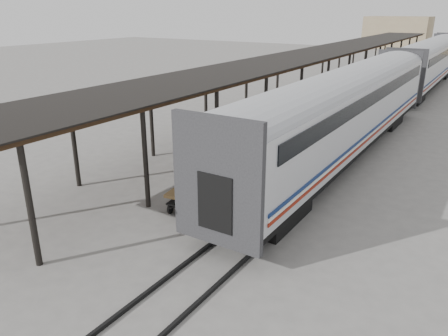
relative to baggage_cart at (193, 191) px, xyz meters
name	(u,v)px	position (x,y,z in m)	size (l,w,h in m)	color
ground	(205,197)	(-0.15, 1.00, -0.65)	(160.00, 160.00, 0.00)	slate
train	(429,60)	(3.04, 34.80, 2.04)	(3.45, 76.01, 4.01)	silver
canopy	(330,51)	(-3.55, 25.00, 3.36)	(4.90, 64.30, 4.15)	#422B19
rails	(425,87)	(3.05, 35.00, -0.59)	(1.54, 150.00, 0.12)	black
building_left	(397,32)	(-10.15, 83.00, 2.35)	(12.00, 8.00, 6.00)	tan
baggage_cart	(193,191)	(0.00, 0.00, 0.00)	(1.58, 2.56, 0.86)	brown
suitcase_stack	(195,178)	(-0.15, 0.36, 0.41)	(1.13, 1.12, 0.58)	#3D3D3F
luggage_tug	(332,104)	(-1.18, 19.62, -0.09)	(1.08, 1.52, 1.23)	maroon
porter	(187,170)	(0.25, -0.65, 1.16)	(0.69, 0.46, 1.90)	navy
pedestrian	(273,118)	(-2.36, 11.83, 0.24)	(1.04, 0.43, 1.77)	black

